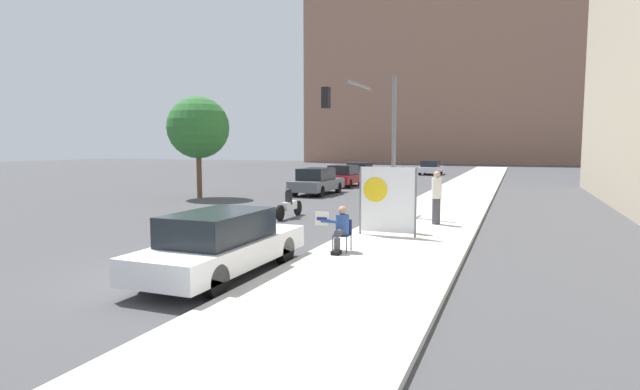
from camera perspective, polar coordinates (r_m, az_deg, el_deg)
ground_plane at (r=11.35m, az=-15.68°, el=-8.95°), size 160.00×160.00×0.00m
sidewalk_curb at (r=24.06m, az=14.25°, el=-1.13°), size 3.75×90.00×0.13m
building_backdrop_far at (r=87.43m, az=16.12°, el=13.94°), size 52.00×12.00×31.67m
seated_protester at (r=12.72m, az=2.36°, el=-3.76°), size 0.91×0.77×1.17m
jogger_on_sidewalk at (r=15.72m, az=10.03°, el=-1.28°), size 0.34×0.34×1.63m
pedestrian_behind at (r=17.60m, az=13.17°, el=-0.22°), size 0.34×0.34×1.83m
protest_banner at (r=15.04m, az=7.66°, el=-0.54°), size 1.75×0.06×2.07m
traffic_light_pole at (r=19.80m, az=5.35°, el=8.31°), size 3.06×2.83×5.35m
parked_car_curbside at (r=11.05m, az=-11.14°, el=-5.46°), size 1.74×4.78×1.42m
car_on_road_nearest at (r=29.14m, az=-0.36°, el=1.56°), size 1.81×4.64×1.55m
car_on_road_midblock at (r=34.96m, az=2.74°, el=2.19°), size 1.86×4.14×1.49m
car_on_road_distant at (r=41.43m, az=4.62°, el=2.69°), size 1.83×4.37×1.45m
car_on_road_far_lane at (r=50.78m, az=12.53°, el=3.08°), size 1.88×4.31×1.40m
motorcycle_on_road at (r=19.62m, az=-3.55°, el=-1.14°), size 0.28×2.24×1.17m
street_tree_near_curb at (r=27.96m, az=-13.76°, el=7.48°), size 3.34×3.34×5.49m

